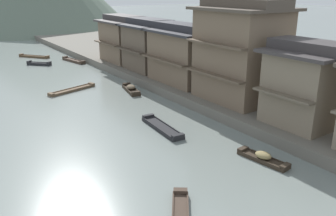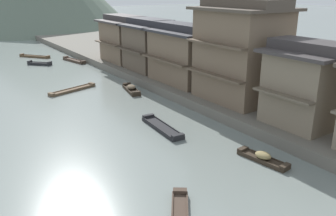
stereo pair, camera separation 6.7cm
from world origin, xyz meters
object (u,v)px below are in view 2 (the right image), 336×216
object	(u,v)px
boat_midriver_upstream	(40,64)
house_waterfront_end	(125,39)
house_waterfront_narrow	(183,54)
house_waterfront_second	(306,84)
boat_moored_second	(131,89)
boat_crossing_west	(73,90)
boat_moored_far	(74,61)
house_waterfront_far	(150,45)
house_waterfront_tall	(241,52)
boat_midriver_drifting	(263,158)
boat_moored_nearest	(35,56)
boat_moored_third	(162,128)

from	to	relation	value
boat_midriver_upstream	house_waterfront_end	size ratio (longest dim) A/B	0.42
house_waterfront_narrow	house_waterfront_second	bearing A→B (deg)	-89.76
boat_moored_second	house_waterfront_second	size ratio (longest dim) A/B	0.67
house_waterfront_end	boat_crossing_west	bearing A→B (deg)	-143.12
boat_moored_far	house_waterfront_far	distance (m)	15.42
house_waterfront_far	house_waterfront_end	world-z (taller)	same
house_waterfront_tall	boat_crossing_west	bearing A→B (deg)	127.82
boat_midriver_upstream	boat_crossing_west	size ratio (longest dim) A/B	0.56
boat_crossing_west	house_waterfront_end	distance (m)	13.50
boat_moored_far	house_waterfront_second	distance (m)	36.81
house_waterfront_second	house_waterfront_far	distance (m)	22.15
house_waterfront_narrow	house_waterfront_far	world-z (taller)	same
boat_moored_far	boat_midriver_drifting	size ratio (longest dim) A/B	1.50
boat_midriver_drifting	boat_midriver_upstream	size ratio (longest dim) A/B	1.16
boat_moored_nearest	boat_moored_far	world-z (taller)	boat_moored_far
boat_moored_second	house_waterfront_narrow	distance (m)	6.58
house_waterfront_second	house_waterfront_narrow	size ratio (longest dim) A/B	0.73
boat_moored_nearest	house_waterfront_far	distance (m)	23.05
boat_moored_second	boat_midriver_upstream	bearing A→B (deg)	102.95
boat_midriver_drifting	house_waterfront_narrow	bearing A→B (deg)	71.30
boat_moored_nearest	boat_crossing_west	xyz separation A→B (m)	(-1.56, -22.06, -0.03)
house_waterfront_far	boat_crossing_west	bearing A→B (deg)	-174.02
house_waterfront_second	boat_midriver_drifting	bearing A→B (deg)	-165.32
boat_midriver_upstream	house_waterfront_tall	distance (m)	31.59
boat_moored_nearest	house_waterfront_second	xyz separation A→B (m)	(8.60, -43.12, 3.76)
house_waterfront_far	boat_midriver_upstream	bearing A→B (deg)	123.65
boat_midriver_upstream	boat_moored_third	bearing A→B (deg)	-87.28
boat_crossing_west	house_waterfront_tall	world-z (taller)	house_waterfront_tall
boat_moored_third	boat_crossing_west	world-z (taller)	boat_moored_third
boat_midriver_drifting	house_waterfront_end	world-z (taller)	house_waterfront_end
boat_crossing_west	house_waterfront_tall	size ratio (longest dim) A/B	0.64
house_waterfront_end	boat_midriver_drifting	bearing A→B (deg)	-100.91
boat_midriver_upstream	house_waterfront_far	distance (m)	17.89
boat_moored_far	boat_midriver_upstream	distance (m)	4.96
boat_moored_nearest	boat_midriver_drifting	world-z (taller)	boat_midriver_drifting
boat_crossing_west	boat_moored_far	bearing A→B (deg)	69.86
boat_midriver_upstream	house_waterfront_narrow	xyz separation A→B (m)	(9.44, -21.73, 3.69)
boat_crossing_west	house_waterfront_narrow	distance (m)	12.37
boat_moored_nearest	house_waterfront_second	world-z (taller)	house_waterfront_second
boat_midriver_upstream	house_waterfront_tall	world-z (taller)	house_waterfront_tall
boat_moored_third	boat_crossing_west	bearing A→B (deg)	98.22
boat_midriver_drifting	house_waterfront_second	distance (m)	6.89
boat_moored_nearest	boat_midriver_upstream	world-z (taller)	boat_midriver_upstream
boat_midriver_upstream	house_waterfront_tall	bearing A→B (deg)	-71.11
boat_moored_nearest	boat_midriver_drifting	size ratio (longest dim) A/B	1.30
boat_moored_third	boat_midriver_drifting	size ratio (longest dim) A/B	1.45
house_waterfront_second	boat_moored_second	bearing A→B (deg)	106.22
boat_moored_nearest	boat_midriver_drifting	xyz separation A→B (m)	(2.96, -44.60, 0.08)
boat_moored_far	house_waterfront_second	world-z (taller)	house_waterfront_second
boat_moored_nearest	house_waterfront_far	bearing A→B (deg)	-67.24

